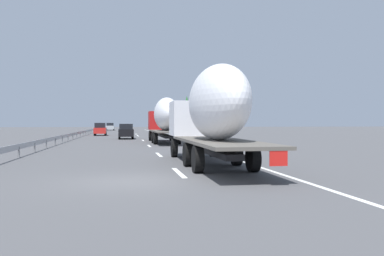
{
  "coord_description": "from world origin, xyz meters",
  "views": [
    {
      "loc": [
        -13.59,
        0.3,
        1.92
      ],
      "look_at": [
        16.41,
        -4.72,
        1.52
      ],
      "focal_mm": 38.46,
      "sensor_mm": 36.0,
      "label": 1
    }
  ],
  "objects_px": {
    "truck_lead": "(165,117)",
    "car_silver_hatch": "(110,127)",
    "car_red_compact": "(100,129)",
    "truck_trailing": "(211,111)",
    "car_black_suv": "(126,131)",
    "road_sign": "(172,121)"
  },
  "relations": [
    {
      "from": "car_black_suv",
      "to": "car_silver_hatch",
      "type": "xyz_separation_m",
      "value": [
        54.31,
        3.5,
        0.02
      ]
    },
    {
      "from": "car_red_compact",
      "to": "car_silver_hatch",
      "type": "height_order",
      "value": "car_red_compact"
    },
    {
      "from": "car_black_suv",
      "to": "car_red_compact",
      "type": "bearing_deg",
      "value": 15.44
    },
    {
      "from": "car_red_compact",
      "to": "car_silver_hatch",
      "type": "xyz_separation_m",
      "value": [
        40.99,
        -0.18,
        -0.01
      ]
    },
    {
      "from": "truck_lead",
      "to": "car_silver_hatch",
      "type": "bearing_deg",
      "value": 6.26
    },
    {
      "from": "road_sign",
      "to": "car_silver_hatch",
      "type": "bearing_deg",
      "value": 13.1
    },
    {
      "from": "car_black_suv",
      "to": "car_silver_hatch",
      "type": "bearing_deg",
      "value": 3.69
    },
    {
      "from": "truck_lead",
      "to": "road_sign",
      "type": "height_order",
      "value": "truck_lead"
    },
    {
      "from": "car_silver_hatch",
      "to": "car_red_compact",
      "type": "bearing_deg",
      "value": 179.76
    },
    {
      "from": "truck_lead",
      "to": "car_black_suv",
      "type": "height_order",
      "value": "truck_lead"
    },
    {
      "from": "car_silver_hatch",
      "to": "road_sign",
      "type": "relative_size",
      "value": 1.43
    },
    {
      "from": "truck_trailing",
      "to": "car_black_suv",
      "type": "xyz_separation_m",
      "value": [
        30.98,
        3.59,
        -1.53
      ]
    },
    {
      "from": "truck_lead",
      "to": "road_sign",
      "type": "distance_m",
      "value": 21.08
    },
    {
      "from": "truck_lead",
      "to": "car_silver_hatch",
      "type": "xyz_separation_m",
      "value": [
        64.65,
        7.09,
        -1.49
      ]
    },
    {
      "from": "road_sign",
      "to": "car_black_suv",
      "type": "bearing_deg",
      "value": 147.53
    },
    {
      "from": "car_red_compact",
      "to": "car_silver_hatch",
      "type": "distance_m",
      "value": 40.99
    },
    {
      "from": "car_red_compact",
      "to": "car_black_suv",
      "type": "relative_size",
      "value": 0.86
    },
    {
      "from": "truck_trailing",
      "to": "car_silver_hatch",
      "type": "height_order",
      "value": "truck_trailing"
    },
    {
      "from": "car_silver_hatch",
      "to": "truck_trailing",
      "type": "bearing_deg",
      "value": -175.25
    },
    {
      "from": "truck_lead",
      "to": "car_red_compact",
      "type": "distance_m",
      "value": 24.79
    },
    {
      "from": "truck_lead",
      "to": "truck_trailing",
      "type": "distance_m",
      "value": 20.64
    },
    {
      "from": "car_red_compact",
      "to": "car_black_suv",
      "type": "distance_m",
      "value": 13.82
    }
  ]
}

